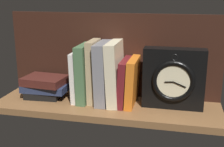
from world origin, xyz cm
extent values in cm
cube|color=brown|center=(0.00, 0.00, -1.25)|extent=(85.13, 24.54, 2.50)
cube|color=black|center=(0.00, 11.67, 16.59)|extent=(85.13, 1.20, 33.18)
cube|color=silver|center=(-12.04, 2.79, 9.62)|extent=(2.38, 13.40, 19.29)
cube|color=#476B44|center=(-9.00, 2.79, 11.00)|extent=(4.05, 14.84, 22.06)
cube|color=tan|center=(-5.43, 2.79, 11.87)|extent=(3.35, 12.00, 23.79)
cube|color=gray|center=(-1.56, 2.79, 11.54)|extent=(4.94, 16.01, 23.21)
cube|color=beige|center=(2.82, 2.79, 11.72)|extent=(5.20, 16.56, 23.61)
cube|color=maroon|center=(6.44, 2.79, 8.52)|extent=(3.52, 15.94, 17.16)
cube|color=orange|center=(9.53, 2.79, 8.76)|extent=(3.69, 16.10, 17.63)
cube|color=black|center=(24.49, 2.85, 11.00)|extent=(22.00, 5.97, 22.00)
torus|color=black|center=(24.49, -0.54, 10.84)|extent=(15.04, 1.85, 15.04)
cylinder|color=beige|center=(24.49, -0.54, 10.84)|extent=(12.14, 0.60, 12.14)
cube|color=black|center=(23.01, -1.04, 10.71)|extent=(2.98, 0.30, 0.56)
cube|color=black|center=(26.71, -1.04, 9.99)|extent=(4.54, 0.30, 1.98)
torus|color=black|center=(24.49, -0.14, 19.37)|extent=(2.44, 0.44, 2.44)
cube|color=black|center=(-26.34, 3.44, 1.34)|extent=(14.23, 13.02, 2.69)
cube|color=#232D4C|center=(-25.49, 2.43, 4.08)|extent=(17.82, 10.83, 2.78)
cube|color=#471E19|center=(-25.75, 2.35, 7.00)|extent=(17.06, 13.35, 3.05)
camera|label=1|loc=(25.79, -104.11, 42.09)|focal=48.53mm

